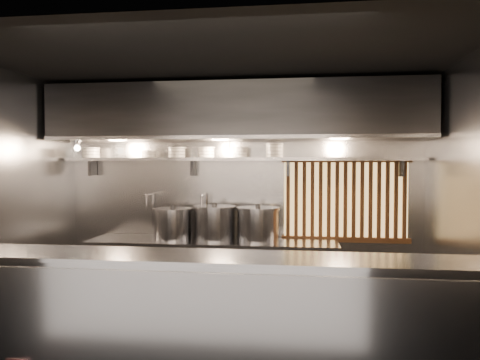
% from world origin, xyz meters
% --- Properties ---
extents(floor, '(4.50, 4.50, 0.00)m').
position_xyz_m(floor, '(0.00, 0.00, 0.00)').
color(floor, black).
rests_on(floor, ground).
extents(ceiling, '(4.50, 4.50, 0.00)m').
position_xyz_m(ceiling, '(0.00, 0.00, 2.80)').
color(ceiling, black).
rests_on(ceiling, wall_back).
extents(wall_back, '(4.50, 0.00, 4.50)m').
position_xyz_m(wall_back, '(0.00, 1.50, 1.40)').
color(wall_back, gray).
rests_on(wall_back, floor).
extents(wall_left, '(0.00, 3.00, 3.00)m').
position_xyz_m(wall_left, '(-2.25, 0.00, 1.40)').
color(wall_left, gray).
rests_on(wall_left, floor).
extents(wall_right, '(0.00, 3.00, 3.00)m').
position_xyz_m(wall_right, '(2.25, 0.00, 1.40)').
color(wall_right, gray).
rests_on(wall_right, floor).
extents(serving_counter, '(4.50, 0.56, 1.13)m').
position_xyz_m(serving_counter, '(0.00, -0.96, 0.57)').
color(serving_counter, '#9D9DA2').
rests_on(serving_counter, floor).
extents(cooking_bench, '(3.00, 0.70, 0.90)m').
position_xyz_m(cooking_bench, '(-0.30, 1.13, 0.45)').
color(cooking_bench, '#9D9DA2').
rests_on(cooking_bench, floor).
extents(bowl_shelf, '(4.40, 0.34, 0.04)m').
position_xyz_m(bowl_shelf, '(0.00, 1.32, 1.88)').
color(bowl_shelf, '#9D9DA2').
rests_on(bowl_shelf, wall_back).
extents(exhaust_hood, '(4.40, 0.81, 0.65)m').
position_xyz_m(exhaust_hood, '(0.00, 1.10, 2.42)').
color(exhaust_hood, '#2D2D30').
rests_on(exhaust_hood, ceiling).
extents(wood_screen, '(1.56, 0.09, 1.04)m').
position_xyz_m(wood_screen, '(1.30, 1.45, 1.38)').
color(wood_screen, '#F8C76F').
rests_on(wood_screen, wall_back).
extents(faucet_left, '(0.04, 0.30, 0.50)m').
position_xyz_m(faucet_left, '(-1.15, 1.37, 1.31)').
color(faucet_left, silver).
rests_on(faucet_left, wall_back).
extents(faucet_right, '(0.04, 0.30, 0.50)m').
position_xyz_m(faucet_right, '(-0.45, 1.37, 1.31)').
color(faucet_right, silver).
rests_on(faucet_right, wall_back).
extents(heat_lamp, '(0.25, 0.35, 0.20)m').
position_xyz_m(heat_lamp, '(-1.90, 0.85, 2.07)').
color(heat_lamp, '#9D9DA2').
rests_on(heat_lamp, exhaust_hood).
extents(pendant_bulb, '(0.09, 0.09, 0.19)m').
position_xyz_m(pendant_bulb, '(-0.10, 1.20, 1.96)').
color(pendant_bulb, '#2D2D30').
rests_on(pendant_bulb, exhaust_hood).
extents(stock_pot_left, '(0.54, 0.54, 0.45)m').
position_xyz_m(stock_pot_left, '(-0.28, 1.15, 1.11)').
color(stock_pot_left, '#9D9DA2').
rests_on(stock_pot_left, cooking_bench).
extents(stock_pot_mid, '(0.57, 0.57, 0.42)m').
position_xyz_m(stock_pot_mid, '(-0.79, 1.12, 1.09)').
color(stock_pot_mid, '#9D9DA2').
rests_on(stock_pot_mid, cooking_bench).
extents(stock_pot_right, '(0.55, 0.55, 0.44)m').
position_xyz_m(stock_pot_right, '(0.25, 1.14, 1.10)').
color(stock_pot_right, '#9D9DA2').
rests_on(stock_pot_right, cooking_bench).
extents(bowl_stack_0, '(0.23, 0.23, 0.13)m').
position_xyz_m(bowl_stack_0, '(-1.93, 1.32, 1.97)').
color(bowl_stack_0, silver).
rests_on(bowl_stack_0, bowl_shelf).
extents(bowl_stack_1, '(0.20, 0.20, 0.09)m').
position_xyz_m(bowl_stack_1, '(-1.15, 1.32, 1.95)').
color(bowl_stack_1, silver).
rests_on(bowl_stack_1, bowl_shelf).
extents(bowl_stack_2, '(0.23, 0.23, 0.13)m').
position_xyz_m(bowl_stack_2, '(-0.79, 1.32, 1.97)').
color(bowl_stack_2, silver).
rests_on(bowl_stack_2, bowl_shelf).
extents(bowl_stack_3, '(0.22, 0.22, 0.13)m').
position_xyz_m(bowl_stack_3, '(-0.42, 1.32, 1.97)').
color(bowl_stack_3, silver).
rests_on(bowl_stack_3, bowl_shelf).
extents(bowl_stack_4, '(0.20, 0.20, 0.13)m').
position_xyz_m(bowl_stack_4, '(0.01, 1.32, 1.97)').
color(bowl_stack_4, silver).
rests_on(bowl_stack_4, bowl_shelf).
extents(bowl_stack_5, '(0.22, 0.22, 0.17)m').
position_xyz_m(bowl_stack_5, '(0.44, 1.32, 1.98)').
color(bowl_stack_5, silver).
rests_on(bowl_stack_5, bowl_shelf).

